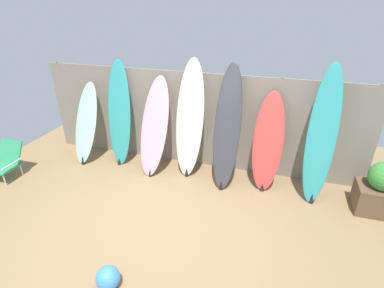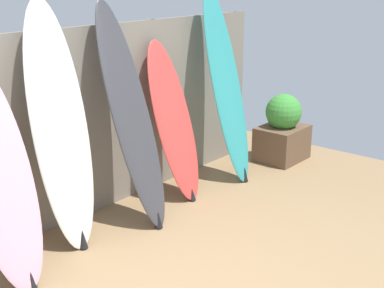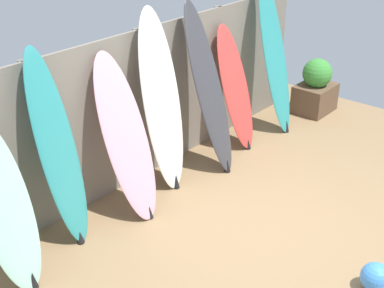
{
  "view_description": "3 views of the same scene",
  "coord_description": "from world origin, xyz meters",
  "px_view_note": "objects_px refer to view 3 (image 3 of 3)",
  "views": [
    {
      "loc": [
        1.43,
        -3.0,
        2.99
      ],
      "look_at": [
        0.26,
        0.87,
        0.99
      ],
      "focal_mm": 28.0,
      "sensor_mm": 36.0,
      "label": 1
    },
    {
      "loc": [
        -2.55,
        -1.86,
        2.26
      ],
      "look_at": [
        0.45,
        0.65,
        0.99
      ],
      "focal_mm": 50.0,
      "sensor_mm": 36.0,
      "label": 2
    },
    {
      "loc": [
        -3.99,
        -2.16,
        3.33
      ],
      "look_at": [
        -0.36,
        0.94,
        0.89
      ],
      "focal_mm": 50.0,
      "sensor_mm": 36.0,
      "label": 3
    }
  ],
  "objects_px": {
    "surfboard_pink_2": "(126,139)",
    "surfboard_teal_1": "(58,151)",
    "surfboard_seafoam_0": "(4,207)",
    "planter_box": "(316,88)",
    "surfboard_charcoal_4": "(209,90)",
    "surfboard_white_3": "(162,103)",
    "surfboard_teal_6": "(275,57)",
    "surfboard_red_5": "(236,89)",
    "beach_ball": "(376,277)"
  },
  "relations": [
    {
      "from": "surfboard_seafoam_0",
      "to": "surfboard_pink_2",
      "type": "height_order",
      "value": "surfboard_pink_2"
    },
    {
      "from": "surfboard_pink_2",
      "to": "planter_box",
      "type": "distance_m",
      "value": 3.75
    },
    {
      "from": "surfboard_pink_2",
      "to": "surfboard_teal_6",
      "type": "bearing_deg",
      "value": -0.2
    },
    {
      "from": "surfboard_seafoam_0",
      "to": "surfboard_teal_6",
      "type": "bearing_deg",
      "value": -0.07
    },
    {
      "from": "surfboard_teal_6",
      "to": "planter_box",
      "type": "xyz_separation_m",
      "value": [
        0.92,
        -0.2,
        -0.68
      ]
    },
    {
      "from": "surfboard_red_5",
      "to": "surfboard_seafoam_0",
      "type": "bearing_deg",
      "value": -178.77
    },
    {
      "from": "surfboard_teal_1",
      "to": "surfboard_red_5",
      "type": "height_order",
      "value": "surfboard_teal_1"
    },
    {
      "from": "surfboard_seafoam_0",
      "to": "planter_box",
      "type": "distance_m",
      "value": 5.18
    },
    {
      "from": "surfboard_teal_6",
      "to": "surfboard_charcoal_4",
      "type": "bearing_deg",
      "value": -179.34
    },
    {
      "from": "surfboard_charcoal_4",
      "to": "planter_box",
      "type": "xyz_separation_m",
      "value": [
        2.38,
        -0.18,
        -0.64
      ]
    },
    {
      "from": "surfboard_white_3",
      "to": "surfboard_red_5",
      "type": "bearing_deg",
      "value": -0.83
    },
    {
      "from": "surfboard_teal_1",
      "to": "surfboard_red_5",
      "type": "distance_m",
      "value": 2.78
    },
    {
      "from": "surfboard_teal_6",
      "to": "surfboard_teal_1",
      "type": "bearing_deg",
      "value": 177.94
    },
    {
      "from": "surfboard_seafoam_0",
      "to": "surfboard_red_5",
      "type": "distance_m",
      "value": 3.46
    },
    {
      "from": "surfboard_teal_1",
      "to": "surfboard_charcoal_4",
      "type": "relative_size",
      "value": 0.96
    },
    {
      "from": "surfboard_pink_2",
      "to": "surfboard_red_5",
      "type": "distance_m",
      "value": 2.01
    },
    {
      "from": "surfboard_charcoal_4",
      "to": "surfboard_red_5",
      "type": "distance_m",
      "value": 0.72
    },
    {
      "from": "surfboard_teal_1",
      "to": "surfboard_teal_6",
      "type": "bearing_deg",
      "value": -2.06
    },
    {
      "from": "surfboard_pink_2",
      "to": "surfboard_red_5",
      "type": "bearing_deg",
      "value": 2.0
    },
    {
      "from": "surfboard_teal_1",
      "to": "surfboard_white_3",
      "type": "relative_size",
      "value": 0.95
    },
    {
      "from": "surfboard_charcoal_4",
      "to": "surfboard_teal_6",
      "type": "xyz_separation_m",
      "value": [
        1.46,
        0.02,
        0.04
      ]
    },
    {
      "from": "surfboard_pink_2",
      "to": "surfboard_seafoam_0",
      "type": "bearing_deg",
      "value": -179.83
    },
    {
      "from": "surfboard_pink_2",
      "to": "planter_box",
      "type": "height_order",
      "value": "surfboard_pink_2"
    },
    {
      "from": "surfboard_teal_1",
      "to": "surfboard_pink_2",
      "type": "xyz_separation_m",
      "value": [
        0.76,
        -0.12,
        -0.12
      ]
    },
    {
      "from": "surfboard_pink_2",
      "to": "planter_box",
      "type": "bearing_deg",
      "value": -3.24
    },
    {
      "from": "surfboard_seafoam_0",
      "to": "surfboard_red_5",
      "type": "xyz_separation_m",
      "value": [
        3.46,
        0.07,
        0.06
      ]
    },
    {
      "from": "surfboard_teal_6",
      "to": "beach_ball",
      "type": "relative_size",
      "value": 7.83
    },
    {
      "from": "surfboard_white_3",
      "to": "surfboard_teal_6",
      "type": "height_order",
      "value": "surfboard_teal_6"
    },
    {
      "from": "beach_ball",
      "to": "surfboard_charcoal_4",
      "type": "bearing_deg",
      "value": 72.17
    },
    {
      "from": "surfboard_white_3",
      "to": "surfboard_charcoal_4",
      "type": "relative_size",
      "value": 1.02
    },
    {
      "from": "surfboard_teal_1",
      "to": "surfboard_charcoal_4",
      "type": "height_order",
      "value": "surfboard_charcoal_4"
    },
    {
      "from": "surfboard_teal_6",
      "to": "beach_ball",
      "type": "xyz_separation_m",
      "value": [
        -2.29,
        -2.59,
        -0.92
      ]
    },
    {
      "from": "surfboard_seafoam_0",
      "to": "surfboard_white_3",
      "type": "relative_size",
      "value": 0.73
    },
    {
      "from": "surfboard_pink_2",
      "to": "surfboard_teal_1",
      "type": "bearing_deg",
      "value": 171.15
    },
    {
      "from": "surfboard_red_5",
      "to": "surfboard_teal_6",
      "type": "distance_m",
      "value": 0.83
    },
    {
      "from": "surfboard_pink_2",
      "to": "surfboard_white_3",
      "type": "distance_m",
      "value": 0.67
    },
    {
      "from": "planter_box",
      "to": "surfboard_seafoam_0",
      "type": "bearing_deg",
      "value": 177.71
    },
    {
      "from": "surfboard_charcoal_4",
      "to": "beach_ball",
      "type": "xyz_separation_m",
      "value": [
        -0.83,
        -2.57,
        -0.88
      ]
    },
    {
      "from": "surfboard_teal_6",
      "to": "planter_box",
      "type": "distance_m",
      "value": 1.16
    },
    {
      "from": "surfboard_charcoal_4",
      "to": "surfboard_red_5",
      "type": "xyz_separation_m",
      "value": [
        0.68,
        0.1,
        -0.21
      ]
    },
    {
      "from": "surfboard_white_3",
      "to": "surfboard_teal_1",
      "type": "bearing_deg",
      "value": 178.84
    },
    {
      "from": "surfboard_pink_2",
      "to": "surfboard_white_3",
      "type": "bearing_deg",
      "value": 7.99
    },
    {
      "from": "surfboard_seafoam_0",
      "to": "surfboard_pink_2",
      "type": "xyz_separation_m",
      "value": [
        1.45,
        0.0,
        0.11
      ]
    },
    {
      "from": "surfboard_seafoam_0",
      "to": "surfboard_teal_6",
      "type": "relative_size",
      "value": 0.71
    },
    {
      "from": "surfboard_pink_2",
      "to": "surfboard_charcoal_4",
      "type": "distance_m",
      "value": 1.34
    },
    {
      "from": "surfboard_seafoam_0",
      "to": "surfboard_teal_1",
      "type": "xyz_separation_m",
      "value": [
        0.69,
        0.12,
        0.23
      ]
    },
    {
      "from": "surfboard_seafoam_0",
      "to": "surfboard_white_3",
      "type": "distance_m",
      "value": 2.11
    },
    {
      "from": "surfboard_teal_1",
      "to": "surfboard_pink_2",
      "type": "height_order",
      "value": "surfboard_teal_1"
    },
    {
      "from": "surfboard_white_3",
      "to": "surfboard_charcoal_4",
      "type": "distance_m",
      "value": 0.7
    },
    {
      "from": "beach_ball",
      "to": "surfboard_teal_6",
      "type": "bearing_deg",
      "value": 48.48
    }
  ]
}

